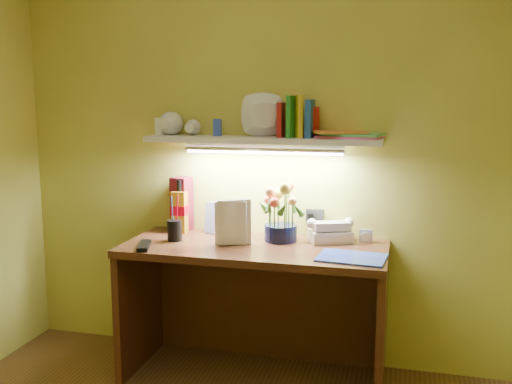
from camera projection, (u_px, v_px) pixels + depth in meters
desk at (254, 312)px, 3.10m from camera, size 1.40×0.60×0.75m
flower_bouquet at (281, 213)px, 3.11m from camera, size 0.23×0.23×0.32m
telephone at (330, 230)px, 3.11m from camera, size 0.26×0.23×0.13m
desk_clock at (366, 236)px, 3.10m from camera, size 0.07×0.04×0.07m
whisky_bottle at (180, 206)px, 3.32m from camera, size 0.09×0.09×0.31m
whisky_box at (182, 204)px, 3.37m from camera, size 0.12×0.12×0.32m
pen_cup at (174, 223)px, 3.12m from camera, size 0.09×0.09×0.19m
art_card at (219, 219)px, 3.28m from camera, size 0.18×0.09×0.18m
tv_remote at (144, 246)px, 2.99m from camera, size 0.11×0.20×0.02m
blue_folder at (352, 258)px, 2.79m from camera, size 0.35×0.27×0.01m
desk_book_a at (217, 223)px, 3.01m from camera, size 0.18×0.10×0.25m
desk_book_b at (215, 223)px, 3.04m from camera, size 0.17×0.05×0.23m
wall_shelf at (265, 133)px, 3.11m from camera, size 1.31×0.35×0.26m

